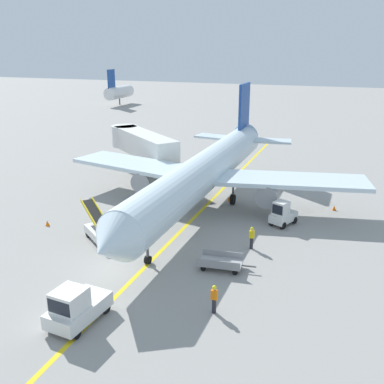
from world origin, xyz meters
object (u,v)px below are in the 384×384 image
ground_crew_wing_walker (214,298)px  belt_loader_forward_hold (101,231)px  baggage_tug_near_wing (283,214)px  baggage_cart_loaded (221,262)px  safety_cone_wingtip_left (47,223)px  airliner (206,171)px  jet_bridge (140,143)px  ground_crew_marshaller (252,237)px  safety_cone_nose_left (229,199)px  pushback_tug (76,307)px  safety_cone_nose_right (334,208)px

ground_crew_wing_walker → belt_loader_forward_hold: bearing=150.8°
baggage_tug_near_wing → ground_crew_wing_walker: size_ratio=1.60×
ground_crew_wing_walker → baggage_cart_loaded: bearing=102.6°
safety_cone_wingtip_left → belt_loader_forward_hold: bearing=-10.4°
airliner → jet_bridge: size_ratio=3.07×
safety_cone_wingtip_left → ground_crew_wing_walker: bearing=-23.2°
baggage_cart_loaded → ground_crew_marshaller: 3.93m
jet_bridge → belt_loader_forward_hold: 19.36m
baggage_tug_near_wing → safety_cone_wingtip_left: bearing=-159.1°
belt_loader_forward_hold → baggage_tug_near_wing: bearing=32.9°
airliner → ground_crew_marshaller: airliner is taller
baggage_cart_loaded → safety_cone_wingtip_left: size_ratio=8.69×
jet_bridge → safety_cone_wingtip_left: jet_bridge is taller
belt_loader_forward_hold → ground_crew_marshaller: (10.97, 2.65, 0.13)m
baggage_tug_near_wing → safety_cone_nose_left: bearing=143.7°
jet_bridge → pushback_tug: 29.73m
safety_cone_nose_right → safety_cone_nose_left: bearing=-174.8°
pushback_tug → safety_cone_wingtip_left: pushback_tug is taller
belt_loader_forward_hold → baggage_cart_loaded: bearing=-6.2°
safety_cone_nose_left → safety_cone_nose_right: same height
airliner → baggage_cart_loaded: size_ratio=9.21×
baggage_tug_near_wing → belt_loader_forward_hold: size_ratio=0.58×
ground_crew_marshaller → ground_crew_wing_walker: size_ratio=1.00×
baggage_cart_loaded → safety_cone_nose_left: size_ratio=8.69×
jet_bridge → safety_cone_nose_right: jet_bridge is taller
baggage_tug_near_wing → safety_cone_nose_right: (3.84, 5.08, -0.71)m
ground_crew_marshaller → safety_cone_wingtip_left: bearing=-174.6°
ground_crew_marshaller → safety_cone_nose_right: 11.64m
baggage_cart_loaded → safety_cone_nose_right: size_ratio=8.69×
jet_bridge → pushback_tug: bearing=-69.8°
airliner → ground_crew_wing_walker: 17.28m
safety_cone_nose_left → safety_cone_wingtip_left: size_ratio=1.00×
baggage_cart_loaded → ground_crew_wing_walker: 5.16m
ground_crew_marshaller → safety_cone_wingtip_left: size_ratio=3.86×
baggage_cart_loaded → safety_cone_nose_left: 13.64m
belt_loader_forward_hold → safety_cone_nose_right: size_ratio=10.69×
jet_bridge → belt_loader_forward_hold: bearing=-72.1°
jet_bridge → ground_crew_wing_walker: jet_bridge is taller
pushback_tug → baggage_cart_loaded: size_ratio=0.98×
safety_cone_wingtip_left → safety_cone_nose_right: bearing=28.7°
ground_crew_wing_walker → safety_cone_wingtip_left: ground_crew_wing_walker is taller
baggage_tug_near_wing → belt_loader_forward_hold: bearing=-147.1°
jet_bridge → safety_cone_nose_right: (22.03, -5.19, -3.32)m
pushback_tug → safety_cone_nose_left: 21.88m
pushback_tug → ground_crew_marshaller: (6.62, 12.22, -0.08)m
airliner → baggage_tug_near_wing: size_ratio=12.93×
jet_bridge → safety_cone_nose_left: jet_bridge is taller
ground_crew_marshaller → belt_loader_forward_hold: bearing=-166.4°
airliner → pushback_tug: bearing=-91.8°
airliner → safety_cone_nose_right: 12.06m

